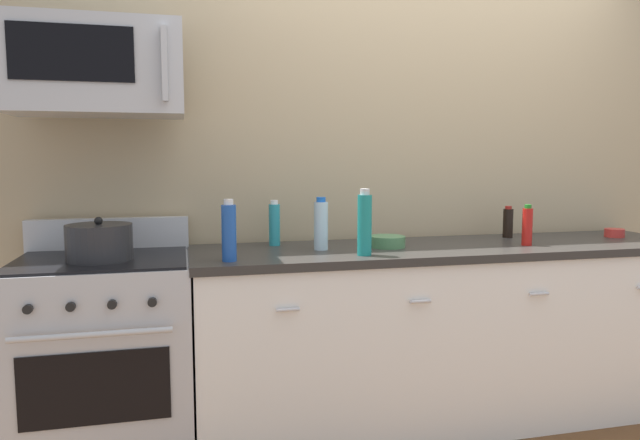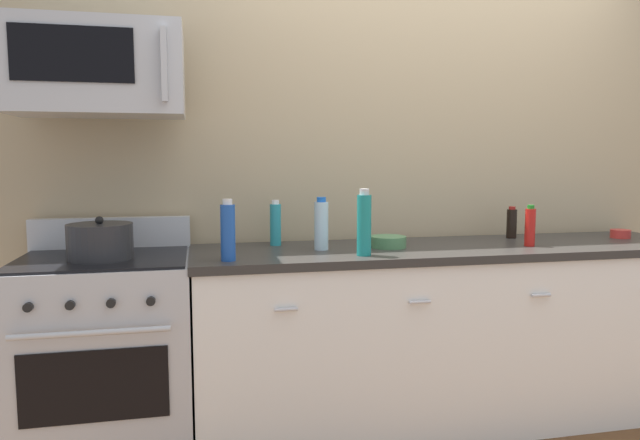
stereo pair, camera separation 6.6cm
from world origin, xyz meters
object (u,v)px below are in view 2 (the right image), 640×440
at_px(bottle_water_clear, 321,225).
at_px(bowl_green_glaze, 388,241).
at_px(bowl_red_small, 620,234).
at_px(bottle_sparkling_teal, 364,224).
at_px(range_oven, 107,355).
at_px(stockpot, 100,241).
at_px(microwave, 97,70).
at_px(bottle_dish_soap, 275,224).
at_px(bottle_soy_sauce_dark, 512,223).
at_px(bottle_soda_blue, 228,232).
at_px(bottle_hot_sauce_red, 530,227).

xyz_separation_m(bottle_water_clear, bowl_green_glaze, (0.34, 0.00, -0.09)).
xyz_separation_m(bowl_red_small, bowl_green_glaze, (-1.38, -0.05, 0.01)).
bearing_deg(bottle_sparkling_teal, range_oven, 170.32).
bearing_deg(stockpot, microwave, 89.87).
bearing_deg(bottle_dish_soap, bowl_red_small, -4.04).
xyz_separation_m(range_oven, bottle_soy_sauce_dark, (2.13, 0.18, 0.53)).
xyz_separation_m(bottle_sparkling_teal, bottle_soda_blue, (-0.61, -0.01, -0.02)).
distance_m(bowl_red_small, stockpot, 2.73).
height_order(bottle_sparkling_teal, stockpot, bottle_sparkling_teal).
bearing_deg(bottle_sparkling_teal, microwave, 168.18).
distance_m(bottle_sparkling_teal, bowl_green_glaze, 0.30).
xyz_separation_m(range_oven, bottle_water_clear, (1.00, 0.01, 0.57)).
bearing_deg(bottle_hot_sauce_red, range_oven, 177.13).
xyz_separation_m(bottle_dish_soap, bowl_red_small, (1.92, -0.14, -0.09)).
height_order(bottle_soda_blue, bowl_red_small, bottle_soda_blue).
height_order(bowl_green_glaze, stockpot, stockpot).
bearing_deg(bottle_sparkling_teal, bottle_dish_soap, 131.96).
bearing_deg(bowl_green_glaze, bottle_water_clear, -179.87).
bearing_deg(stockpot, bottle_water_clear, 3.40).
relative_size(bottle_sparkling_teal, bowl_red_small, 2.87).
height_order(bottle_water_clear, bowl_green_glaze, bottle_water_clear).
bearing_deg(bottle_hot_sauce_red, bowl_red_small, 13.69).
distance_m(bottle_water_clear, bottle_sparkling_teal, 0.26).
bearing_deg(bottle_water_clear, range_oven, -179.64).
distance_m(bottle_soda_blue, bottle_dish_soap, 0.48).
xyz_separation_m(range_oven, microwave, (0.00, 0.04, 1.28)).
distance_m(bottle_water_clear, bottle_dish_soap, 0.27).
bearing_deg(bottle_soda_blue, bottle_sparkling_teal, 0.60).
distance_m(bottle_sparkling_teal, bottle_hot_sauce_red, 0.91).
relative_size(bottle_dish_soap, bowl_red_small, 2.18).
relative_size(bottle_soda_blue, stockpot, 0.96).
distance_m(bottle_soy_sauce_dark, bottle_soda_blue, 1.63).
height_order(range_oven, bottle_water_clear, bottle_water_clear).
distance_m(range_oven, bowl_green_glaze, 1.43).
distance_m(bottle_soy_sauce_dark, bowl_red_small, 0.61).
distance_m(range_oven, bottle_water_clear, 1.16).
height_order(range_oven, bottle_hot_sauce_red, bottle_hot_sauce_red).
bearing_deg(microwave, bottle_sparkling_teal, -11.82).
bearing_deg(bowl_green_glaze, bottle_hot_sauce_red, -8.80).
height_order(microwave, bottle_hot_sauce_red, microwave).
height_order(bottle_water_clear, bottle_soda_blue, bottle_soda_blue).
relative_size(bottle_dish_soap, bowl_green_glaze, 1.29).
xyz_separation_m(microwave, bowl_green_glaze, (1.35, -0.04, -0.80)).
distance_m(bottle_sparkling_teal, bowl_red_small, 1.59).
relative_size(bottle_water_clear, bottle_soy_sauce_dark, 1.45).
height_order(microwave, bottle_dish_soap, microwave).
bearing_deg(microwave, bottle_water_clear, -2.19).
relative_size(bottle_soy_sauce_dark, bottle_soda_blue, 0.66).
distance_m(bottle_soy_sauce_dark, bottle_sparkling_teal, 1.04).
height_order(microwave, stockpot, microwave).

